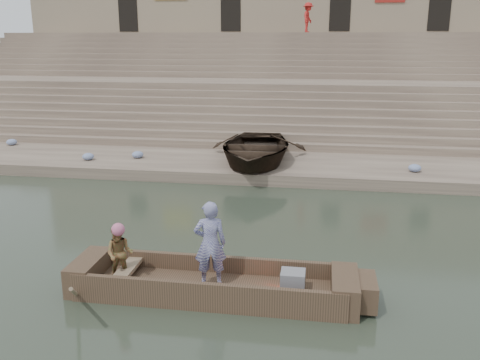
% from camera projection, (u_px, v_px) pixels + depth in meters
% --- Properties ---
extents(ground, '(120.00, 120.00, 0.00)m').
position_uv_depth(ground, '(139.00, 252.00, 12.26)').
color(ground, '#2C3729').
rests_on(ground, ground).
extents(lower_landing, '(32.00, 4.00, 0.40)m').
position_uv_depth(lower_landing, '(210.00, 165.00, 19.83)').
color(lower_landing, gray).
rests_on(lower_landing, ground).
extents(mid_landing, '(32.00, 3.00, 2.80)m').
position_uv_depth(mid_landing, '(241.00, 108.00, 26.65)').
color(mid_landing, gray).
rests_on(mid_landing, ground).
extents(upper_landing, '(32.00, 3.00, 5.20)m').
position_uv_depth(upper_landing, '(258.00, 75.00, 33.00)').
color(upper_landing, gray).
rests_on(upper_landing, ground).
extents(ghat_steps, '(32.00, 11.00, 5.20)m').
position_uv_depth(ghat_steps, '(246.00, 97.00, 28.16)').
color(ghat_steps, gray).
rests_on(ghat_steps, ground).
extents(building_wall, '(32.00, 5.07, 11.20)m').
position_uv_depth(building_wall, '(265.00, 27.00, 36.01)').
color(building_wall, gray).
rests_on(building_wall, ground).
extents(main_rowboat, '(5.00, 1.30, 0.22)m').
position_uv_depth(main_rowboat, '(212.00, 290.00, 10.18)').
color(main_rowboat, brown).
rests_on(main_rowboat, ground).
extents(rowboat_trim, '(6.04, 2.63, 1.80)m').
position_uv_depth(rowboat_trim, '(222.00, 282.00, 10.09)').
color(rowboat_trim, brown).
rests_on(rowboat_trim, ground).
extents(standing_man, '(0.70, 0.54, 1.70)m').
position_uv_depth(standing_man, '(210.00, 244.00, 9.95)').
color(standing_man, navy).
rests_on(standing_man, main_rowboat).
extents(rowing_man, '(0.59, 0.49, 1.13)m').
position_uv_depth(rowing_man, '(120.00, 254.00, 10.20)').
color(rowing_man, '#287A31').
rests_on(rowing_man, main_rowboat).
extents(television, '(0.46, 0.42, 0.40)m').
position_uv_depth(television, '(292.00, 281.00, 9.86)').
color(television, slate).
rests_on(television, main_rowboat).
extents(beached_rowboat, '(3.89, 5.36, 1.09)m').
position_uv_depth(beached_rowboat, '(255.00, 148.00, 19.15)').
color(beached_rowboat, '#2D2116').
rests_on(beached_rowboat, lower_landing).
extents(pedestrian, '(0.85, 1.21, 1.71)m').
position_uv_depth(pedestrian, '(308.00, 17.00, 30.76)').
color(pedestrian, red).
rests_on(pedestrian, upper_landing).
extents(cloth_bundles, '(16.93, 2.58, 0.26)m').
position_uv_depth(cloth_bundles, '(173.00, 154.00, 20.07)').
color(cloth_bundles, '#3F5999').
rests_on(cloth_bundles, lower_landing).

